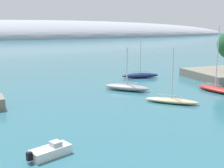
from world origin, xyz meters
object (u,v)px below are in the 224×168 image
Objects in this scene: sailboat_red_near_shore at (215,88)px; motorboat_white_alongside_breakwater at (51,151)px; sailboat_grey_outer_mooring at (127,87)px; sailboat_sand_end_of_line at (172,100)px; sailboat_navy_mid_mooring at (140,75)px.

motorboat_white_alongside_breakwater is (-29.64, -15.57, -0.12)m from sailboat_red_near_shore.
sailboat_grey_outer_mooring is 1.83× the size of motorboat_white_alongside_breakwater.
sailboat_sand_end_of_line is at bearing 148.83° from sailboat_grey_outer_mooring.
sailboat_navy_mid_mooring is 1.07× the size of sailboat_grey_outer_mooring.
sailboat_navy_mid_mooring is 39.27m from motorboat_white_alongside_breakwater.
sailboat_red_near_shore is 1.36× the size of sailboat_navy_mid_mooring.
sailboat_grey_outer_mooring is at bearing -123.99° from sailboat_red_near_shore.
sailboat_red_near_shore reaches higher than sailboat_navy_mid_mooring.
sailboat_navy_mid_mooring is 1.96× the size of motorboat_white_alongside_breakwater.
sailboat_red_near_shore is 2.68× the size of motorboat_white_alongside_breakwater.
sailboat_grey_outer_mooring is (-13.41, 6.00, 0.02)m from sailboat_red_near_shore.
sailboat_navy_mid_mooring reaches higher than sailboat_grey_outer_mooring.
sailboat_red_near_shore reaches higher than sailboat_grey_outer_mooring.
sailboat_red_near_shore is 33.48m from motorboat_white_alongside_breakwater.
motorboat_white_alongside_breakwater is (-23.45, -31.50, -0.13)m from sailboat_navy_mid_mooring.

